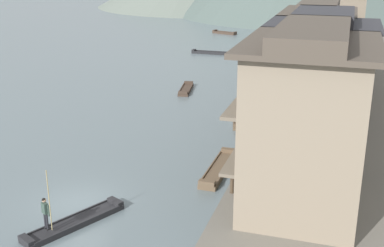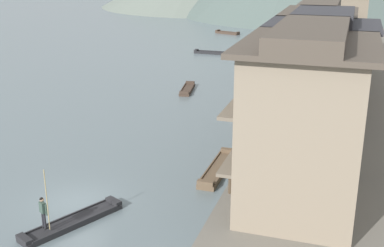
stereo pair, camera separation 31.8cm
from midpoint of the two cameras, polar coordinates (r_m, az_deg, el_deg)
ground_plane at (r=27.48m, az=-13.04°, el=-8.76°), size 400.00×400.00×0.00m
riverbank_right at (r=52.32m, az=20.79°, el=4.18°), size 18.00×110.00×0.74m
boat_foreground_poled at (r=25.38m, az=-13.62°, el=-10.92°), size 3.27×5.27×0.41m
boatman_person at (r=24.11m, az=-16.75°, el=-9.41°), size 0.53×0.36×3.04m
boat_moored_nearest at (r=47.99m, az=-0.89°, el=3.92°), size 1.66×4.28×0.46m
boat_moored_second at (r=39.37m, az=5.15°, el=0.61°), size 1.91×4.67×0.71m
boat_moored_third at (r=46.43m, az=8.08°, el=3.26°), size 2.00×5.43×0.60m
boat_moored_far at (r=30.28m, az=2.73°, el=-5.21°), size 1.05×5.43×0.54m
boat_midriver_drifting at (r=75.23m, az=11.82°, el=9.09°), size 1.46×4.53×0.79m
boat_midriver_upstream at (r=66.22m, az=2.36°, el=8.05°), size 5.86×1.09×0.44m
boat_upstream_distant at (r=83.46m, az=3.62°, el=10.29°), size 4.31×2.44×0.50m
boat_crossing_west at (r=65.65m, az=11.04°, el=7.67°), size 1.55×5.03×0.56m
house_waterfront_nearest at (r=24.14m, az=12.49°, el=0.35°), size 6.35×8.17×8.74m
house_waterfront_second at (r=30.59m, az=13.91°, el=4.18°), size 6.54×5.65×8.74m
house_waterfront_tall at (r=36.57m, az=13.59°, el=6.54°), size 5.23×7.29×8.74m
house_waterfront_narrow at (r=43.30m, az=15.37°, el=6.49°), size 7.05×6.57×6.14m
house_waterfront_far at (r=50.24m, az=15.41°, el=8.11°), size 6.42×7.78×6.14m
house_waterfront_end at (r=57.18m, az=16.00°, el=10.63°), size 6.65×6.06×8.74m
mooring_post_dock_near at (r=26.02m, az=4.22°, el=-7.10°), size 0.20×0.20×0.81m
mooring_post_dock_mid at (r=35.56m, az=8.14°, el=-0.05°), size 0.20×0.20×0.74m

